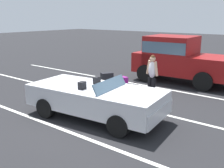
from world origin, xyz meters
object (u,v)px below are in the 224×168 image
Objects in this scene: convertible_car at (101,100)px; suitcase_large_black at (107,82)px; suitcase_medium_bright at (137,96)px; traveler_person at (152,75)px; parked_pickup_truck_near at (181,58)px; suitcase_small_carryon at (124,83)px.

convertible_car is 3.09m from suitcase_large_black.
suitcase_medium_bright is (2.00, -0.83, -0.06)m from suitcase_large_black.
suitcase_large_black is (-1.80, 2.51, -0.22)m from convertible_car.
traveler_person is (2.08, 0.01, 0.56)m from suitcase_large_black.
traveler_person is at bearing -149.32° from suitcase_large_black.
convertible_car is at bearing -167.94° from suitcase_medium_bright.
suitcase_large_black is 0.15× the size of parked_pickup_truck_near.
traveler_person reaches higher than suitcase_medium_bright.
suitcase_medium_bright is (0.20, 1.68, -0.28)m from convertible_car.
suitcase_medium_bright reaches higher than suitcase_large_black.
suitcase_small_carryon is (-1.61, 1.50, -0.06)m from suitcase_medium_bright.
suitcase_medium_bright is at bearing 12.84° from traveler_person.
suitcase_large_black is 2.15m from traveler_person.
suitcase_medium_bright is 1.05m from traveler_person.
suitcase_medium_bright is 1.65× the size of suitcase_small_carryon.
convertible_car is 0.85× the size of parked_pickup_truck_near.
suitcase_large_black is 0.78m from suitcase_small_carryon.
traveler_person is (1.69, -0.66, 0.68)m from suitcase_small_carryon.
convertible_car reaches higher than suitcase_medium_bright.
suitcase_small_carryon is (0.39, 0.66, -0.12)m from suitcase_large_black.
convertible_car is 2.60× the size of traveler_person.
suitcase_large_black is at bearing 164.83° from suitcase_small_carryon.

